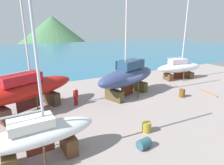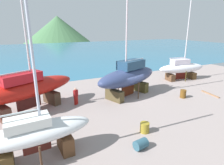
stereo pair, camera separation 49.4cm
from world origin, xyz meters
The scene contains 12 objects.
ground_plane centered at (0.00, -2.96, 0.00)m, with size 49.46×49.46×0.00m, color gray.
sea_water centered at (0.00, 43.89, 0.00)m, with size 154.42×68.98×0.01m, color teal.
headland_hill centered at (19.89, 149.17, 0.00)m, with size 81.77×81.77×32.11m, color #447047.
sailboat_large_starboard centered at (-0.21, 0.97, 2.21)m, with size 9.02×5.38×12.86m.
sailboat_mid_port centered at (-10.36, -5.93, 1.66)m, with size 6.52×2.44×11.41m.
sailboat_small_center centered at (10.07, 3.33, 1.75)m, with size 7.45×2.88×12.86m.
sailboat_far_slipway centered at (-10.41, 1.36, 2.15)m, with size 9.54×6.30×14.16m.
worker centered at (-6.16, 0.96, 0.89)m, with size 0.50×0.43×1.72m.
barrel_tipped_center centered at (-4.43, -7.75, 0.32)m, with size 0.64×0.64×0.84m, color #2C5364.
barrel_rust_far centered at (-3.08, -6.25, 0.38)m, with size 0.67×0.67×0.75m, color olive.
barrel_by_slipway centered at (4.77, -2.29, 0.44)m, with size 0.62×0.62×0.88m, color brown.
timber_short_skew centered at (8.31, -2.93, 0.07)m, with size 2.48×0.17×0.13m, color #8D6647.
Camera 2 is at (-10.55, -16.18, 7.40)m, focal length 30.23 mm.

